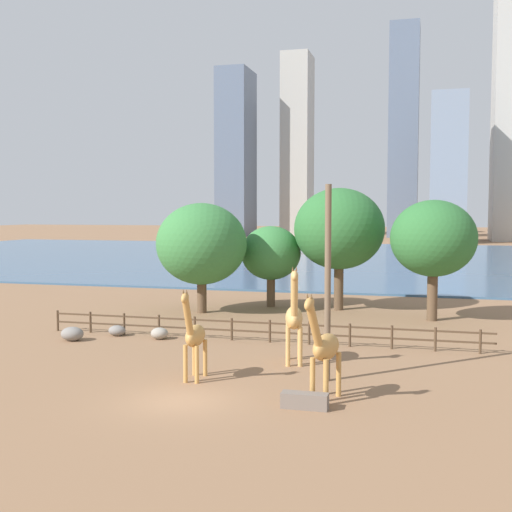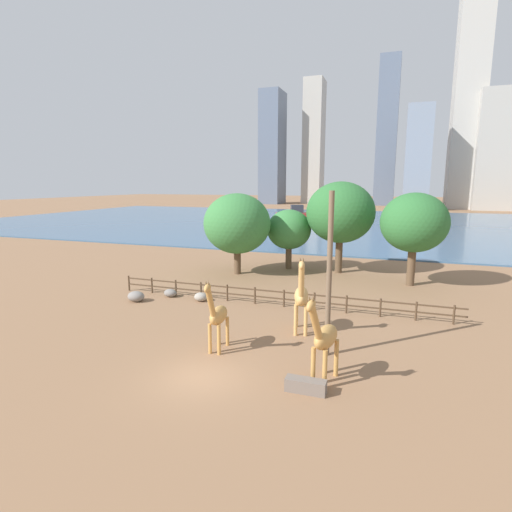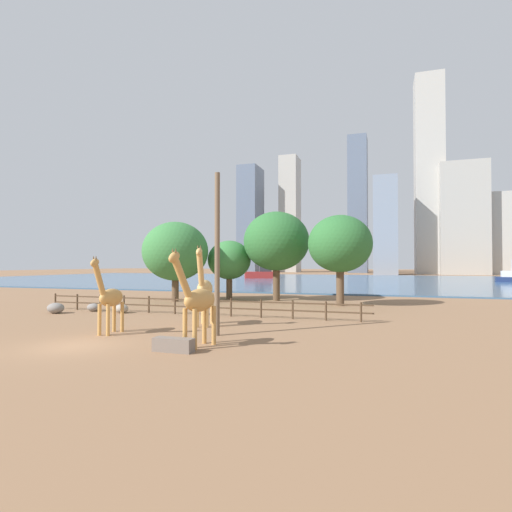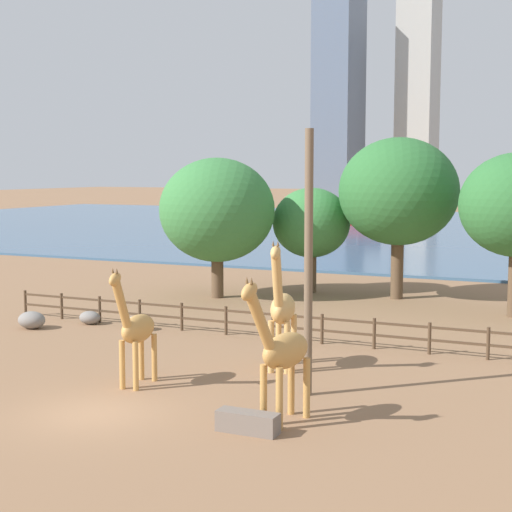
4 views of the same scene
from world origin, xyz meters
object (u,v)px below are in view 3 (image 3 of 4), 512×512
(tree_center_broad, at_px, (276,241))
(boat_ferry, at_px, (262,273))
(giraffe_tall, at_px, (204,289))
(giraffe_young, at_px, (197,300))
(utility_pole, at_px, (217,254))
(boat_sailboat, at_px, (509,278))
(tree_left_large, at_px, (175,251))
(boulder_by_pole, at_px, (56,308))
(tree_left_small, at_px, (229,260))
(tree_right_tall, at_px, (340,244))
(boulder_small, at_px, (93,307))
(feeding_trough, at_px, (174,345))
(giraffe_companion, at_px, (110,297))
(boulder_near_fence, at_px, (122,309))

(tree_center_broad, xyz_separation_m, boat_ferry, (-18.76, 55.99, -4.73))
(giraffe_tall, bearing_deg, giraffe_young, 10.46)
(utility_pole, xyz_separation_m, boat_sailboat, (32.00, 70.96, -3.39))
(giraffe_tall, relative_size, tree_left_large, 0.61)
(boat_sailboat, bearing_deg, tree_center_broad, -119.88)
(boulder_by_pole, xyz_separation_m, boat_ferry, (-5.31, 71.61, 1.03))
(giraffe_tall, distance_m, tree_left_small, 18.87)
(tree_center_broad, xyz_separation_m, tree_right_tall, (6.86, -3.11, -0.53))
(tree_center_broad, bearing_deg, boat_sailboat, 55.84)
(tree_left_large, distance_m, boat_sailboat, 69.99)
(boulder_small, height_order, tree_left_large, tree_left_large)
(tree_left_small, relative_size, boat_ferry, 0.72)
(feeding_trough, bearing_deg, tree_left_large, 119.22)
(tree_right_tall, bearing_deg, tree_left_large, -177.07)
(utility_pole, bearing_deg, tree_center_broad, 96.18)
(boulder_small, bearing_deg, giraffe_companion, -45.91)
(boulder_by_pole, bearing_deg, boulder_near_fence, 20.27)
(giraffe_companion, bearing_deg, giraffe_tall, 135.80)
(boulder_near_fence, relative_size, boulder_small, 0.97)
(feeding_trough, xyz_separation_m, tree_center_broad, (-2.00, 24.74, 5.87))
(tree_center_broad, bearing_deg, boulder_small, -130.46)
(giraffe_tall, relative_size, boulder_small, 4.61)
(boulder_small, distance_m, tree_center_broad, 18.82)
(utility_pole, height_order, tree_center_broad, tree_center_broad)
(boulder_near_fence, bearing_deg, tree_right_tall, 34.64)
(utility_pole, relative_size, boulder_small, 8.14)
(feeding_trough, xyz_separation_m, tree_right_tall, (4.86, 21.63, 5.34))
(tree_center_broad, bearing_deg, boulder_near_fence, -122.14)
(giraffe_tall, relative_size, feeding_trough, 2.75)
(tree_left_large, bearing_deg, tree_right_tall, 2.93)
(boulder_near_fence, xyz_separation_m, boulder_by_pole, (-4.72, -1.74, 0.06))
(giraffe_tall, relative_size, boulder_by_pole, 3.65)
(tree_center_broad, relative_size, boat_sailboat, 1.78)
(giraffe_young, height_order, boat_ferry, giraffe_young)
(giraffe_tall, xyz_separation_m, boat_ferry, (-18.91, 73.74, -0.86))
(feeding_trough, xyz_separation_m, tree_left_small, (-7.36, 24.94, 3.92))
(utility_pole, bearing_deg, feeding_trough, -93.03)
(utility_pole, xyz_separation_m, tree_center_broad, (-2.22, 20.53, 1.81))
(boat_ferry, distance_m, boat_sailboat, 53.27)
(giraffe_young, bearing_deg, boat_sailboat, 169.64)
(tree_left_small, relative_size, boat_sailboat, 1.22)
(tree_center_broad, bearing_deg, tree_left_large, -157.65)
(giraffe_tall, height_order, boat_ferry, giraffe_tall)
(boulder_small, height_order, feeding_trough, boulder_small)
(boulder_near_fence, bearing_deg, boulder_by_pole, -159.73)
(utility_pole, distance_m, boat_sailboat, 77.92)
(boulder_near_fence, height_order, boulder_small, boulder_near_fence)
(boat_ferry, bearing_deg, boulder_by_pole, 71.82)
(utility_pole, relative_size, boat_ferry, 0.99)
(feeding_trough, bearing_deg, tree_left_small, 106.44)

